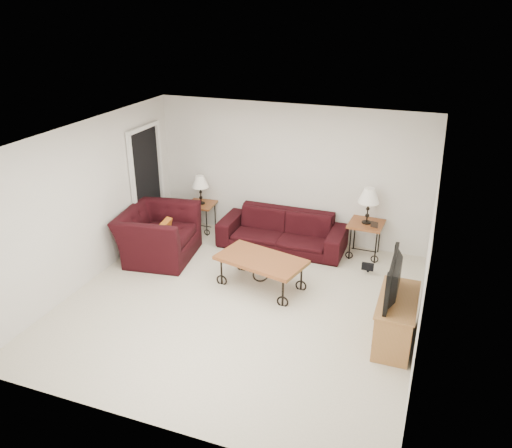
{
  "coord_description": "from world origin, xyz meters",
  "views": [
    {
      "loc": [
        2.45,
        -5.96,
        4.12
      ],
      "look_at": [
        0.0,
        0.7,
        1.0
      ],
      "focal_mm": 35.93,
      "sensor_mm": 36.0,
      "label": 1
    }
  ],
  "objects": [
    {
      "name": "ground",
      "position": [
        0.0,
        0.0,
        0.0
      ],
      "size": [
        5.0,
        5.0,
        0.0
      ],
      "primitive_type": "plane",
      "color": "beige",
      "rests_on": "ground"
    },
    {
      "name": "wall_back",
      "position": [
        0.0,
        2.5,
        1.25
      ],
      "size": [
        5.0,
        0.02,
        2.5
      ],
      "primitive_type": "cube",
      "color": "silver",
      "rests_on": "ground"
    },
    {
      "name": "wall_front",
      "position": [
        0.0,
        -2.5,
        1.25
      ],
      "size": [
        5.0,
        0.02,
        2.5
      ],
      "primitive_type": "cube",
      "color": "silver",
      "rests_on": "ground"
    },
    {
      "name": "wall_left",
      "position": [
        -2.5,
        0.0,
        1.25
      ],
      "size": [
        0.02,
        5.0,
        2.5
      ],
      "primitive_type": "cube",
      "color": "silver",
      "rests_on": "ground"
    },
    {
      "name": "wall_right",
      "position": [
        2.5,
        0.0,
        1.25
      ],
      "size": [
        0.02,
        5.0,
        2.5
      ],
      "primitive_type": "cube",
      "color": "silver",
      "rests_on": "ground"
    },
    {
      "name": "ceiling",
      "position": [
        0.0,
        0.0,
        2.5
      ],
      "size": [
        5.0,
        5.0,
        0.0
      ],
      "primitive_type": "plane",
      "color": "white",
      "rests_on": "wall_back"
    },
    {
      "name": "doorway",
      "position": [
        -2.47,
        1.65,
        1.02
      ],
      "size": [
        0.08,
        0.94,
        2.04
      ],
      "primitive_type": "cube",
      "color": "black",
      "rests_on": "ground"
    },
    {
      "name": "sofa",
      "position": [
        0.01,
        2.02,
        0.33
      ],
      "size": [
        2.25,
        0.88,
        0.66
      ],
      "primitive_type": "imported",
      "color": "black",
      "rests_on": "ground"
    },
    {
      "name": "side_table_left",
      "position": [
        -1.67,
        2.2,
        0.28
      ],
      "size": [
        0.55,
        0.55,
        0.56
      ],
      "primitive_type": "cube",
      "rotation": [
        0.0,
        0.0,
        0.08
      ],
      "color": "brown",
      "rests_on": "ground"
    },
    {
      "name": "side_table_right",
      "position": [
        1.46,
        2.2,
        0.31
      ],
      "size": [
        0.6,
        0.6,
        0.62
      ],
      "primitive_type": "cube",
      "rotation": [
        0.0,
        0.0,
        -0.06
      ],
      "color": "brown",
      "rests_on": "ground"
    },
    {
      "name": "lamp_left",
      "position": [
        -1.67,
        2.2,
        0.83
      ],
      "size": [
        0.34,
        0.34,
        0.56
      ],
      "primitive_type": null,
      "rotation": [
        0.0,
        0.0,
        0.08
      ],
      "color": "black",
      "rests_on": "side_table_left"
    },
    {
      "name": "lamp_right",
      "position": [
        1.46,
        2.2,
        0.94
      ],
      "size": [
        0.37,
        0.37,
        0.62
      ],
      "primitive_type": null,
      "rotation": [
        0.0,
        0.0,
        -0.06
      ],
      "color": "black",
      "rests_on": "side_table_right"
    },
    {
      "name": "photo_frame_left",
      "position": [
        -1.82,
        2.05,
        0.6
      ],
      "size": [
        0.11,
        0.04,
        0.09
      ],
      "primitive_type": "cube",
      "rotation": [
        0.0,
        0.0,
        0.25
      ],
      "color": "black",
      "rests_on": "side_table_left"
    },
    {
      "name": "photo_frame_right",
      "position": [
        1.61,
        2.05,
        0.68
      ],
      "size": [
        0.12,
        0.05,
        0.1
      ],
      "primitive_type": "cube",
      "rotation": [
        0.0,
        0.0,
        -0.27
      ],
      "color": "black",
      "rests_on": "side_table_right"
    },
    {
      "name": "coffee_table",
      "position": [
        0.13,
        0.57,
        0.25
      ],
      "size": [
        1.47,
        1.02,
        0.5
      ],
      "primitive_type": "cube",
      "rotation": [
        0.0,
        0.0,
        -0.24
      ],
      "color": "brown",
      "rests_on": "ground"
    },
    {
      "name": "armchair",
      "position": [
        -1.88,
        0.94,
        0.43
      ],
      "size": [
        1.32,
        1.46,
        0.86
      ],
      "primitive_type": "imported",
      "rotation": [
        0.0,
        0.0,
        1.71
      ],
      "color": "black",
      "rests_on": "ground"
    },
    {
      "name": "throw_pillow",
      "position": [
        -1.73,
        0.89,
        0.52
      ],
      "size": [
        0.15,
        0.4,
        0.39
      ],
      "primitive_type": "cube",
      "rotation": [
        0.0,
        0.0,
        1.71
      ],
      "color": "#BC6018",
      "rests_on": "armchair"
    },
    {
      "name": "tv_stand",
      "position": [
        2.23,
        -0.13,
        0.32
      ],
      "size": [
        0.45,
        1.08,
        0.65
      ],
      "primitive_type": "cube",
      "color": "#A4633D",
      "rests_on": "ground"
    },
    {
      "name": "television",
      "position": [
        2.21,
        -0.13,
        0.93
      ],
      "size": [
        0.13,
        0.97,
        0.56
      ],
      "primitive_type": "imported",
      "rotation": [
        0.0,
        0.0,
        -1.57
      ],
      "color": "black",
      "rests_on": "tv_stand"
    },
    {
      "name": "backpack",
      "position": [
        1.63,
        1.62,
        0.19
      ],
      "size": [
        0.33,
        0.27,
        0.38
      ],
      "primitive_type": "ellipsoid",
      "rotation": [
        0.0,
        0.0,
        0.15
      ],
      "color": "black",
      "rests_on": "ground"
    }
  ]
}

